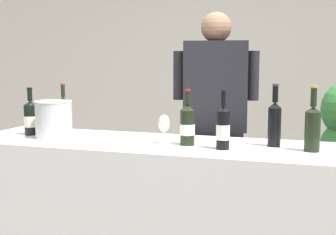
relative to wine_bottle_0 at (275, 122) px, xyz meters
The scene contains 11 objects.
wall_back 2.61m from the wine_bottle_0, 103.39° to the left, with size 8.00×0.10×2.80m, color beige.
counter 0.85m from the wine_bottle_0, behind, with size 2.48×0.66×0.93m, color white.
wine_bottle_0 is the anchor object (origin of this frame).
wine_bottle_1 0.48m from the wine_bottle_0, 166.83° to the right, with size 0.08×0.08×0.32m.
wine_bottle_2 0.31m from the wine_bottle_0, 146.38° to the right, with size 0.07×0.07×0.32m.
wine_bottle_3 1.38m from the wine_bottle_0, behind, with size 0.08×0.08×0.33m.
wine_bottle_4 0.22m from the wine_bottle_0, 22.33° to the right, with size 0.08×0.08×0.35m.
wine_bottle_5 1.54m from the wine_bottle_0, behind, with size 0.08×0.08×0.31m.
wine_glass 0.62m from the wine_bottle_0, 169.03° to the right, with size 0.07×0.07×0.17m.
ice_bucket 1.33m from the wine_bottle_0, behind, with size 0.23×0.23×0.23m.
person_server 0.71m from the wine_bottle_0, 130.75° to the left, with size 0.58×0.31×1.74m.
Camera 1 is at (0.79, -2.40, 1.39)m, focal length 47.17 mm.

